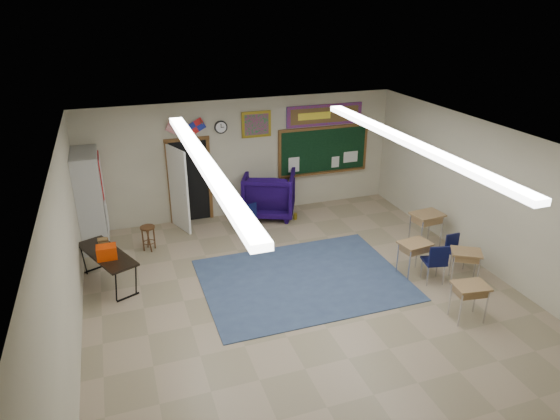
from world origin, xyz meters
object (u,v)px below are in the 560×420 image
object	(u,v)px
student_desk_front_right	(426,228)
folding_table	(108,267)
wooden_stool	(149,238)
student_desk_front_left	(414,257)
wingback_armchair	(269,194)

from	to	relation	value
student_desk_front_right	folding_table	distance (m)	6.88
folding_table	wooden_stool	bearing A→B (deg)	30.48
student_desk_front_left	folding_table	world-z (taller)	folding_table
student_desk_front_left	student_desk_front_right	xyz separation A→B (m)	(0.96, 1.00, 0.05)
wingback_armchair	student_desk_front_right	distance (m)	4.01
student_desk_front_right	student_desk_front_left	bearing A→B (deg)	-139.67
wingback_armchair	folding_table	xyz separation A→B (m)	(-4.05, -2.21, -0.22)
wingback_armchair	student_desk_front_right	size ratio (longest dim) A/B	1.59
wooden_stool	student_desk_front_right	bearing A→B (deg)	-17.43
wingback_armchair	wooden_stool	bearing A→B (deg)	41.50
wingback_armchair	student_desk_front_right	world-z (taller)	wingback_armchair
wingback_armchair	student_desk_front_right	xyz separation A→B (m)	(2.79, -2.87, -0.13)
wingback_armchair	student_desk_front_left	size ratio (longest dim) A/B	1.78
folding_table	wooden_stool	distance (m)	1.51
student_desk_front_right	wooden_stool	distance (m)	6.25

